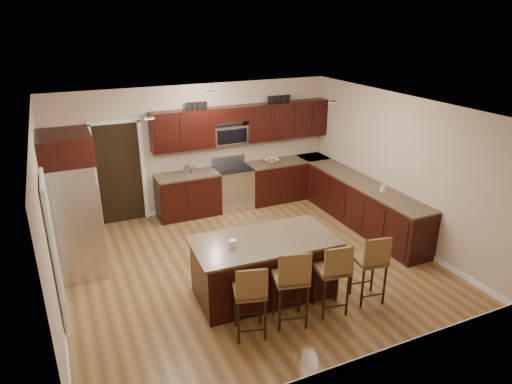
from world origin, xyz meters
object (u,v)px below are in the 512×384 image
island (264,269)px  stool_mid (292,279)px  stool_extra (372,261)px  stool_right (334,271)px  refrigerator (73,204)px  range (233,187)px  stool_left (250,293)px

island → stool_mid: bearing=-86.7°
island → stool_extra: bearing=-29.7°
stool_right → refrigerator: refrigerator is taller
stool_right → refrigerator: bearing=148.7°
range → stool_right: size_ratio=1.00×
stool_mid → refrigerator: (-2.48, 2.71, 0.47)m
stool_left → range: bearing=86.2°
stool_left → stool_right: (1.27, -0.00, 0.01)m
stool_mid → refrigerator: 3.71m
refrigerator → stool_right: bearing=-40.7°
stool_mid → island: bearing=104.0°
stool_right → stool_extra: (0.65, 0.00, 0.00)m
range → stool_extra: bearing=-83.1°
stool_right → stool_left: bearing=-170.8°
island → refrigerator: bearing=145.8°
island → stool_left: 1.06m
stool_extra → refrigerator: bearing=153.9°
range → refrigerator: 3.68m
island → refrigerator: 3.19m
range → stool_extra: size_ratio=1.00×
stool_extra → island: bearing=156.9°
range → stool_right: bearing=-92.0°
stool_left → stool_right: size_ratio=0.98×
stool_left → stool_mid: stool_mid is taller
island → stool_mid: 0.90m
range → stool_left: size_ratio=1.02×
stool_right → stool_extra: 0.65m
range → island: 3.42m
island → stool_extra: size_ratio=1.96×
stool_left → stool_right: 1.27m
range → island: range is taller
range → refrigerator: size_ratio=0.47×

